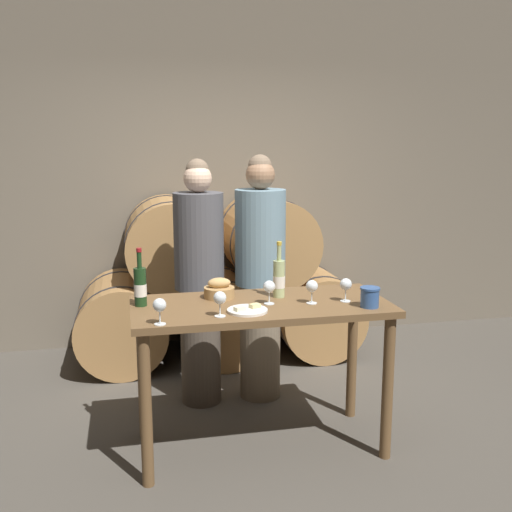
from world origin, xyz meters
TOP-DOWN VIEW (x-y plane):
  - ground_plane at (0.00, 0.00)m, footprint 10.00×10.00m
  - stone_wall_back at (0.00, 2.11)m, footprint 10.00×0.12m
  - barrel_stack at (0.00, 1.57)m, footprint 2.34×0.85m
  - tasting_table at (0.00, 0.00)m, footprint 1.47×0.67m
  - person_left at (-0.27, 0.72)m, footprint 0.34×0.34m
  - person_right at (0.16, 0.72)m, footprint 0.35×0.35m
  - wine_bottle_red at (-0.67, 0.09)m, footprint 0.07×0.07m
  - wine_bottle_white at (0.13, 0.11)m, footprint 0.07×0.07m
  - blue_crock at (0.58, -0.21)m, footprint 0.11×0.11m
  - bread_basket at (-0.22, 0.17)m, footprint 0.18×0.18m
  - cheese_plate at (-0.11, -0.15)m, footprint 0.22×0.22m
  - wine_glass_far_left at (-0.59, -0.29)m, footprint 0.07×0.07m
  - wine_glass_left at (-0.27, -0.21)m, footprint 0.07×0.07m
  - wine_glass_center at (0.04, -0.03)m, footprint 0.07×0.07m
  - wine_glass_right at (0.28, -0.07)m, footprint 0.07×0.07m
  - wine_glass_far_right at (0.49, -0.07)m, footprint 0.07×0.07m

SIDE VIEW (x-z plane):
  - ground_plane at x=0.00m, z-range 0.00..0.00m
  - barrel_stack at x=0.00m, z-range -0.07..1.29m
  - tasting_table at x=0.00m, z-range 0.31..1.20m
  - person_left at x=-0.27m, z-range 0.02..1.71m
  - person_right at x=0.16m, z-range 0.02..1.73m
  - cheese_plate at x=-0.11m, z-range 0.88..0.92m
  - bread_basket at x=-0.22m, z-range 0.88..1.00m
  - blue_crock at x=0.58m, z-range 0.90..1.01m
  - wine_glass_far_left at x=-0.59m, z-range 0.92..1.06m
  - wine_glass_left at x=-0.27m, z-range 0.92..1.06m
  - wine_glass_center at x=0.04m, z-range 0.92..1.06m
  - wine_glass_right at x=0.28m, z-range 0.92..1.06m
  - wine_glass_far_right at x=0.49m, z-range 0.92..1.06m
  - wine_bottle_red at x=-0.67m, z-range 0.84..1.17m
  - wine_bottle_white at x=0.13m, z-range 0.84..1.17m
  - stone_wall_back at x=0.00m, z-range 0.00..3.20m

